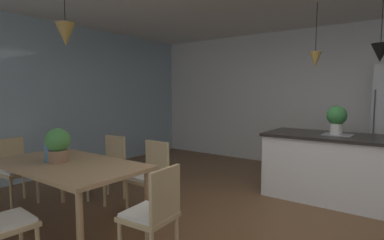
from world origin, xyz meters
TOP-DOWN VIEW (x-y plane):
  - ground_plane at (0.00, 0.00)m, footprint 10.00×8.40m
  - wall_back_kitchen at (0.00, 3.26)m, footprint 10.00×0.12m
  - window_wall_left_glazing at (-4.06, 0.00)m, footprint 0.06×8.40m
  - dining_table at (-1.88, -1.09)m, footprint 1.75×0.94m
  - chair_far_left at (-2.28, -0.25)m, footprint 0.41×0.41m
  - chair_window_end at (-3.12, -1.10)m, footprint 0.42×0.42m
  - chair_kitchen_end at (-0.64, -1.09)m, footprint 0.43×0.43m
  - chair_far_right at (-1.49, -0.25)m, footprint 0.41×0.41m
  - kitchen_island at (0.32, 1.57)m, footprint 1.98×0.90m
  - pendant_over_table at (-1.99, -0.99)m, footprint 0.21×0.21m
  - pendant_over_island_main at (-0.06, 1.57)m, footprint 0.16×0.16m
  - pendant_over_island_aux at (0.70, 1.57)m, footprint 0.22×0.22m
  - potted_plant_on_island at (0.24, 1.57)m, footprint 0.26×0.26m
  - potted_plant_on_table at (-1.98, -1.14)m, footprint 0.26×0.26m
  - vase_on_dining_table at (-2.06, -1.18)m, footprint 0.12×0.12m

SIDE VIEW (x-z plane):
  - ground_plane at x=0.00m, z-range -0.04..0.00m
  - kitchen_island at x=0.32m, z-range 0.01..0.92m
  - chair_far_left at x=-2.28m, z-range 0.04..0.91m
  - chair_window_end at x=-3.12m, z-range 0.04..0.91m
  - chair_kitchen_end at x=-0.64m, z-range 0.04..0.91m
  - chair_far_right at x=-1.49m, z-range 0.04..0.91m
  - dining_table at x=-1.88m, z-range 0.30..1.02m
  - vase_on_dining_table at x=-2.06m, z-range 0.73..0.96m
  - potted_plant_on_table at x=-1.98m, z-range 0.74..1.11m
  - potted_plant_on_island at x=0.24m, z-range 0.93..1.33m
  - wall_back_kitchen at x=0.00m, z-range 0.00..2.70m
  - window_wall_left_glazing at x=-4.06m, z-range 0.00..2.70m
  - pendant_over_island_main at x=-0.06m, z-range 1.49..2.37m
  - pendant_over_island_aux at x=0.70m, z-range 1.54..2.39m
  - pendant_over_table at x=-1.99m, z-range 1.74..2.46m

